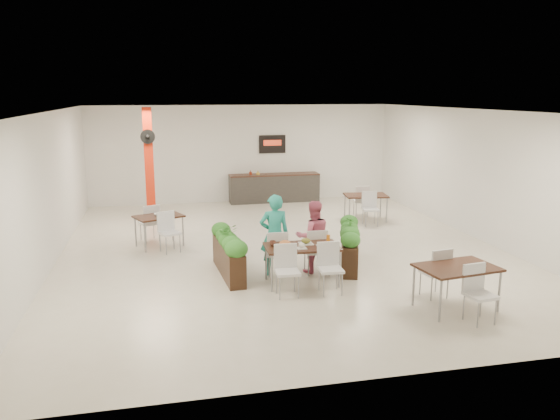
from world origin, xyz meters
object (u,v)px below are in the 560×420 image
(planter_left, at_px, (228,250))
(planter_right, at_px, (349,242))
(red_column, at_px, (149,163))
(diner_man, at_px, (274,235))
(side_table_a, at_px, (159,221))
(side_table_b, at_px, (366,199))
(side_table_c, at_px, (457,273))
(main_table, at_px, (302,252))
(service_counter, at_px, (274,187))
(diner_woman, at_px, (313,237))

(planter_left, distance_m, planter_right, 2.58)
(red_column, distance_m, planter_right, 6.76)
(diner_man, distance_m, side_table_a, 3.45)
(side_table_b, xyz_separation_m, side_table_c, (-0.89, -6.49, 0.00))
(main_table, height_order, side_table_b, same)
(side_table_b, bearing_deg, service_counter, 129.25)
(red_column, xyz_separation_m, main_table, (2.85, -6.13, -1.01))
(red_column, relative_size, diner_man, 1.95)
(diner_woman, bearing_deg, side_table_b, -121.47)
(planter_right, bearing_deg, diner_man, -171.80)
(planter_right, bearing_deg, side_table_c, -70.25)
(red_column, relative_size, planter_right, 1.67)
(side_table_a, bearing_deg, planter_right, -53.81)
(red_column, xyz_separation_m, diner_woman, (3.26, -5.47, -0.90))
(diner_woman, bearing_deg, planter_left, -3.88)
(service_counter, xyz_separation_m, diner_man, (-1.53, -7.34, 0.33))
(service_counter, bearing_deg, diner_man, -101.81)
(red_column, relative_size, side_table_a, 1.93)
(side_table_a, distance_m, side_table_c, 6.99)
(main_table, height_order, side_table_c, same)
(red_column, xyz_separation_m, service_counter, (4.00, 1.86, -1.15))
(main_table, bearing_deg, diner_woman, 57.94)
(diner_man, height_order, planter_left, diner_man)
(side_table_c, bearing_deg, service_counter, 88.44)
(side_table_c, bearing_deg, planter_left, 135.72)
(side_table_b, bearing_deg, diner_woman, -115.73)
(red_column, height_order, planter_left, red_column)
(planter_right, relative_size, side_table_c, 1.15)
(diner_man, relative_size, planter_left, 0.82)
(diner_man, xyz_separation_m, planter_right, (1.67, 0.24, -0.32))
(service_counter, distance_m, diner_man, 7.50)
(diner_woman, bearing_deg, diner_man, 2.22)
(service_counter, xyz_separation_m, planter_right, (0.13, -7.10, 0.01))
(diner_woman, bearing_deg, service_counter, -93.49)
(main_table, bearing_deg, planter_right, 34.98)
(service_counter, xyz_separation_m, diner_woman, (-0.73, -7.34, 0.25))
(planter_left, bearing_deg, red_column, 106.40)
(red_column, bearing_deg, diner_woman, -59.19)
(planter_left, height_order, planter_right, planter_left)
(planter_right, height_order, side_table_c, planter_right)
(planter_right, xyz_separation_m, side_table_b, (1.85, 3.83, 0.12))
(planter_right, bearing_deg, side_table_a, 148.98)
(diner_woman, height_order, side_table_c, diner_woman)
(service_counter, bearing_deg, planter_right, -88.91)
(service_counter, distance_m, side_table_a, 6.07)
(side_table_a, bearing_deg, service_counter, 28.57)
(red_column, relative_size, service_counter, 1.07)
(red_column, height_order, main_table, red_column)
(diner_woman, xyz_separation_m, planter_left, (-1.71, 0.18, -0.22))
(red_column, height_order, side_table_b, red_column)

